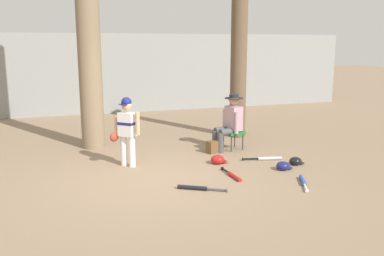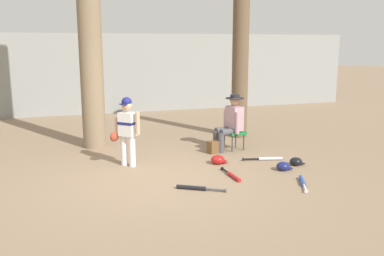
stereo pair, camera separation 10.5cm
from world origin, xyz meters
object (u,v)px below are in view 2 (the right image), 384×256
at_px(folding_stool, 234,133).
at_px(batting_helmet_red, 218,160).
at_px(bat_blue_youth, 303,182).
at_px(batting_helmet_black, 296,162).
at_px(tree_near_player, 89,19).
at_px(bat_aluminum_silver, 267,159).
at_px(bat_red_barrel, 232,176).
at_px(tree_behind_spectator, 240,64).
at_px(young_ballplayer, 127,127).
at_px(batting_helmet_navy, 283,166).
at_px(handbag_beside_stool, 215,147).
at_px(bat_black_composite, 195,188).
at_px(seated_spectator, 231,121).

xyz_separation_m(folding_stool, batting_helmet_red, (-0.74, -0.92, -0.29)).
bearing_deg(bat_blue_youth, batting_helmet_black, 63.85).
height_order(tree_near_player, batting_helmet_red, tree_near_player).
bearing_deg(bat_aluminum_silver, bat_red_barrel, -144.42).
distance_m(tree_near_player, batting_helmet_black, 5.15).
relative_size(tree_behind_spectator, young_ballplayer, 3.17).
height_order(tree_near_player, batting_helmet_navy, tree_near_player).
bearing_deg(batting_helmet_black, young_ballplayer, 162.37).
bearing_deg(handbag_beside_stool, batting_helmet_navy, -65.20).
bearing_deg(handbag_beside_stool, bat_aluminum_silver, -48.84).
xyz_separation_m(bat_blue_youth, batting_helmet_black, (0.48, 0.97, 0.04)).
xyz_separation_m(tree_near_player, bat_red_barrel, (2.04, -2.98, -2.74)).
distance_m(tree_near_player, folding_stool, 3.92).
bearing_deg(young_ballplayer, folding_stool, 11.98).
bearing_deg(bat_black_composite, batting_helmet_red, 54.83).
xyz_separation_m(tree_behind_spectator, bat_red_barrel, (-1.45, -2.95, -1.76)).
distance_m(handbag_beside_stool, bat_blue_youth, 2.40).
relative_size(seated_spectator, bat_red_barrel, 1.64).
distance_m(tree_near_player, bat_aluminum_silver, 4.70).
bearing_deg(tree_behind_spectator, batting_helmet_red, -123.52).
bearing_deg(bat_red_barrel, tree_near_player, 124.42).
height_order(bat_red_barrel, batting_helmet_red, batting_helmet_red).
xyz_separation_m(folding_stool, batting_helmet_navy, (0.23, -1.68, -0.29)).
height_order(seated_spectator, bat_blue_youth, seated_spectator).
height_order(bat_black_composite, batting_helmet_black, batting_helmet_black).
relative_size(bat_black_composite, batting_helmet_red, 2.24).
height_order(folding_stool, batting_helmet_navy, folding_stool).
distance_m(bat_black_composite, batting_helmet_navy, 1.92).
xyz_separation_m(tree_near_player, batting_helmet_navy, (3.08, -2.88, -2.70)).
relative_size(folding_stool, bat_blue_youth, 0.68).
bearing_deg(bat_red_barrel, bat_black_composite, -154.32).
relative_size(tree_behind_spectator, seated_spectator, 3.44).
xyz_separation_m(young_ballplayer, bat_blue_youth, (2.56, -1.94, -0.71)).
bearing_deg(folding_stool, tree_behind_spectator, 61.18).
distance_m(folding_stool, seated_spectator, 0.29).
distance_m(young_ballplayer, seated_spectator, 2.37).
xyz_separation_m(handbag_beside_stool, bat_red_barrel, (-0.33, -1.65, -0.10)).
distance_m(bat_blue_youth, batting_helmet_red, 1.77).
height_order(handbag_beside_stool, bat_black_composite, handbag_beside_stool).
bearing_deg(bat_black_composite, bat_aluminum_silver, 31.60).
xyz_separation_m(bat_red_barrel, bat_aluminum_silver, (1.09, 0.78, -0.00)).
relative_size(tree_near_player, bat_aluminum_silver, 7.88).
bearing_deg(bat_blue_youth, batting_helmet_navy, 83.97).
xyz_separation_m(tree_near_player, bat_black_composite, (1.23, -3.36, -2.74)).
xyz_separation_m(young_ballplayer, handbag_beside_stool, (1.92, 0.38, -0.61)).
distance_m(young_ballplayer, bat_red_barrel, 2.16).
relative_size(batting_helmet_red, batting_helmet_black, 1.12).
bearing_deg(batting_helmet_black, bat_blue_youth, -116.15).
bearing_deg(tree_near_player, handbag_beside_stool, -29.25).
bearing_deg(batting_helmet_navy, tree_behind_spectator, 81.83).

